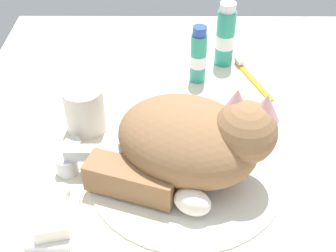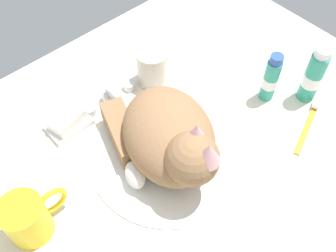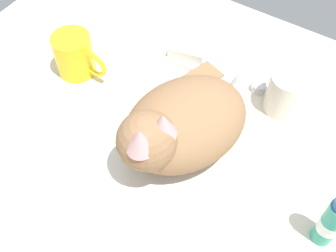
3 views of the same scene
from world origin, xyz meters
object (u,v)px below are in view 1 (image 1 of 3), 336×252
Objects in this scene: faucet at (76,162)px; rinse_cup at (85,109)px; soap_bar at (51,216)px; toothpaste_bottle at (198,56)px; cat at (195,141)px; mouthwash_bottle at (225,36)px; toothbrush at (251,77)px.

rinse_cup is (11.00, 0.02, 1.90)cm from faucet.
soap_bar is at bearing 175.46° from rinse_cup.
toothpaste_bottle is (15.49, -20.61, 1.37)cm from rinse_cup.
rinse_cup reaches higher than faucet.
cat is at bearing -121.99° from rinse_cup.
cat is at bearing 167.01° from mouthwash_bottle.
cat reaches higher than toothpaste_bottle.
faucet is at bearing 130.24° from toothbrush.
soap_bar is 43.65cm from toothpaste_bottle.
mouthwash_bottle reaches higher than toothpaste_bottle.
mouthwash_bottle is (6.52, -5.89, 0.87)cm from toothpaste_bottle.
rinse_cup is 0.70× the size of toothpaste_bottle.
faucet is 33.71cm from toothpaste_bottle.
rinse_cup is (11.70, 18.73, -3.20)cm from cat.
faucet is 0.97× the size of mouthwash_bottle.
toothpaste_bottle is at bearing -30.89° from soap_bar.
mouthwash_bottle reaches higher than soap_bar.
toothpaste_bottle is at bearing 137.91° from mouthwash_bottle.
rinse_cup reaches higher than soap_bar.
cat is 2.17× the size of mouthwash_bottle.
rinse_cup is at bearing 126.92° from toothpaste_bottle.
cat is at bearing 176.04° from toothpaste_bottle.
toothpaste_bottle is at bearing 92.13° from toothbrush.
cat is at bearing -92.13° from faucet.
rinse_cup is 0.61× the size of mouthwash_bottle.
faucet is 41.69cm from toothbrush.
cat is 23.41cm from soap_bar.
rinse_cup is at bearing 58.01° from cat.
toothbrush is (0.42, -11.20, -5.09)cm from toothpaste_bottle.
toothpaste_bottle is 12.31cm from toothbrush.
soap_bar is at bearing 149.11° from toothpaste_bottle.
rinse_cup is 0.59× the size of toothbrush.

